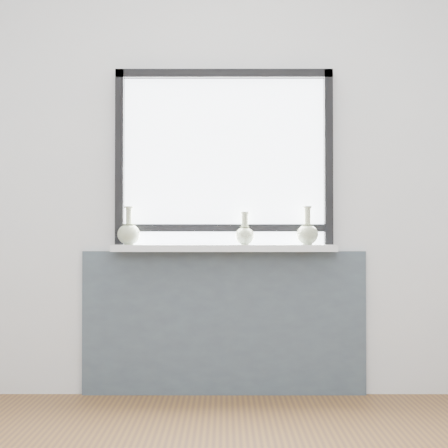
{
  "coord_description": "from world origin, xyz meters",
  "views": [
    {
      "loc": [
        0.0,
        -2.34,
        0.95
      ],
      "look_at": [
        0.0,
        1.55,
        1.02
      ],
      "focal_mm": 55.0,
      "sensor_mm": 36.0,
      "label": 1
    }
  ],
  "objects_px": {
    "vase_a": "(129,233)",
    "vase_c": "(307,233)",
    "vase_b": "(245,234)",
    "windowsill": "(224,248)"
  },
  "relations": [
    {
      "from": "vase_a",
      "to": "vase_c",
      "type": "xyz_separation_m",
      "value": [
        1.05,
        0.01,
        0.0
      ]
    },
    {
      "from": "windowsill",
      "to": "vase_a",
      "type": "bearing_deg",
      "value": -177.67
    },
    {
      "from": "vase_c",
      "to": "vase_a",
      "type": "bearing_deg",
      "value": -179.36
    },
    {
      "from": "vase_a",
      "to": "vase_c",
      "type": "relative_size",
      "value": 0.99
    },
    {
      "from": "vase_b",
      "to": "vase_c",
      "type": "relative_size",
      "value": 0.85
    },
    {
      "from": "vase_c",
      "to": "vase_b",
      "type": "bearing_deg",
      "value": 177.52
    },
    {
      "from": "windowsill",
      "to": "vase_c",
      "type": "xyz_separation_m",
      "value": [
        0.49,
        -0.01,
        0.09
      ]
    },
    {
      "from": "windowsill",
      "to": "vase_b",
      "type": "distance_m",
      "value": 0.15
    },
    {
      "from": "windowsill",
      "to": "vase_a",
      "type": "xyz_separation_m",
      "value": [
        -0.56,
        -0.02,
        0.09
      ]
    },
    {
      "from": "vase_a",
      "to": "vase_c",
      "type": "distance_m",
      "value": 1.05
    }
  ]
}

